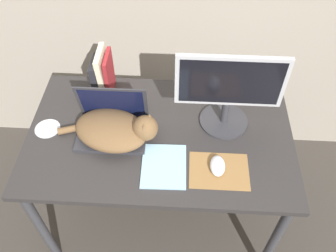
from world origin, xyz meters
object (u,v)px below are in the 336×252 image
Objects in this scene: computer_mouse at (218,166)px; cd_disc at (48,129)px; book_row at (103,75)px; external_monitor at (229,90)px; cat at (116,130)px; notepad at (164,166)px; laptop at (112,124)px.

computer_mouse is 0.82m from cd_disc.
computer_mouse is 0.43× the size of book_row.
cd_disc is (-0.84, -0.09, -0.21)m from external_monitor.
cat is 0.53m from external_monitor.
computer_mouse is (-0.04, -0.27, -0.19)m from external_monitor.
external_monitor reaches higher than computer_mouse.
cat is 0.33m from book_row.
cd_disc is at bearing 161.91° from notepad.
computer_mouse is at bearing -12.83° from cd_disc.
book_row is at bearing 49.58° from cd_disc.
external_monitor reaches higher than notepad.
external_monitor is 0.44m from notepad.
external_monitor is at bearing 9.48° from laptop.
cd_disc is at bearing -173.71° from external_monitor.
external_monitor reaches higher than cat.
computer_mouse is at bearing -17.75° from cat.
book_row is at bearing 163.37° from external_monitor.
cat is 4.41× the size of computer_mouse.
cat is (0.02, -0.04, 0.01)m from laptop.
computer_mouse is at bearing 0.81° from notepad.
computer_mouse is at bearing -21.18° from laptop.
external_monitor is 0.64m from book_row.
book_row is 0.38m from cd_disc.
laptop is 0.05m from cat.
notepad is (-0.27, -0.28, -0.21)m from external_monitor.
notepad is (0.25, -0.19, -0.04)m from laptop.
cd_disc is at bearing -130.42° from book_row.
computer_mouse is 0.73m from book_row.
laptop is 0.55m from external_monitor.
external_monitor is at bearing 14.39° from cat.
laptop is at bearing -170.52° from external_monitor.
cat is at bearing -165.61° from external_monitor.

